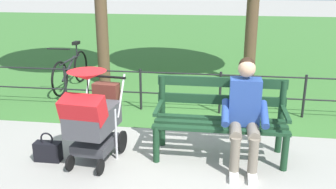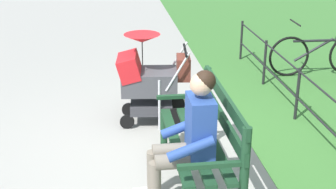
{
  "view_description": "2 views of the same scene",
  "coord_description": "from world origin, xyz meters",
  "views": [
    {
      "loc": [
        -0.63,
        4.26,
        2.18
      ],
      "look_at": [
        -0.02,
        -0.05,
        0.78
      ],
      "focal_mm": 40.3,
      "sensor_mm": 36.0,
      "label": 1
    },
    {
      "loc": [
        -4.68,
        0.78,
        2.58
      ],
      "look_at": [
        -0.0,
        0.17,
        0.7
      ],
      "focal_mm": 50.74,
      "sensor_mm": 36.0,
      "label": 2
    }
  ],
  "objects": [
    {
      "name": "ground_plane",
      "position": [
        0.0,
        0.0,
        0.0
      ],
      "size": [
        60.0,
        60.0,
        0.0
      ],
      "primitive_type": "plane",
      "color": "#9E9B93"
    },
    {
      "name": "grass_lawn",
      "position": [
        0.0,
        -8.8,
        0.0
      ],
      "size": [
        40.0,
        16.0,
        0.01
      ],
      "primitive_type": "cube",
      "color": "#3D7533",
      "rests_on": "ground"
    },
    {
      "name": "park_bench",
      "position": [
        -0.66,
        -0.12,
        0.53
      ],
      "size": [
        1.6,
        0.6,
        0.96
      ],
      "color": "#193D23",
      "rests_on": "ground"
    },
    {
      "name": "person_on_bench",
      "position": [
        -0.94,
        0.11,
        0.68
      ],
      "size": [
        0.53,
        0.74,
        1.28
      ],
      "color": "slate",
      "rests_on": "ground"
    },
    {
      "name": "stroller",
      "position": [
        0.82,
        0.3,
        0.59
      ],
      "size": [
        0.59,
        0.93,
        1.15
      ],
      "color": "black",
      "rests_on": "ground"
    },
    {
      "name": "handbag",
      "position": [
        1.4,
        0.36,
        0.13
      ],
      "size": [
        0.32,
        0.14,
        0.37
      ],
      "color": "black",
      "rests_on": "ground"
    },
    {
      "name": "park_fence",
      "position": [
        -0.0,
        -1.58,
        0.42
      ],
      "size": [
        6.57,
        0.04,
        0.7
      ],
      "color": "black",
      "rests_on": "ground"
    },
    {
      "name": "bicycle",
      "position": [
        2.27,
        -2.6,
        0.36
      ],
      "size": [
        0.44,
        1.66,
        0.89
      ],
      "color": "black",
      "rests_on": "ground"
    }
  ]
}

